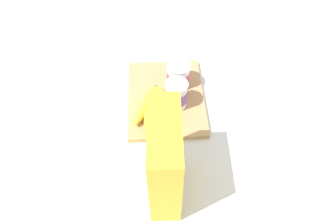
{
  "coord_description": "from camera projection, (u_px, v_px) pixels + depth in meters",
  "views": [
    {
      "loc": [
        0.69,
        -0.04,
        0.81
      ],
      "look_at": [
        0.1,
        0.0,
        0.07
      ],
      "focal_mm": 35.54,
      "sensor_mm": 36.0,
      "label": 1
    }
  ],
  "objects": [
    {
      "name": "ground_plane",
      "position": [
        166.0,
        100.0,
        1.06
      ],
      "size": [
        2.4,
        2.4,
        0.0
      ],
      "primitive_type": "plane",
      "color": "silver"
    },
    {
      "name": "cutting_board",
      "position": [
        166.0,
        98.0,
        1.06
      ],
      "size": [
        0.32,
        0.24,
        0.02
      ],
      "primitive_type": "cube",
      "color": "tan",
      "rests_on": "ground_plane"
    },
    {
      "name": "cereal_box",
      "position": [
        165.0,
        160.0,
        0.78
      ],
      "size": [
        0.2,
        0.08,
        0.26
      ],
      "primitive_type": "cube",
      "rotation": [
        0.0,
        0.0,
        -0.04
      ],
      "color": "yellow",
      "rests_on": "ground_plane"
    },
    {
      "name": "yogurt_cup_front",
      "position": [
        178.0,
        75.0,
        1.05
      ],
      "size": [
        0.08,
        0.08,
        0.08
      ],
      "color": "white",
      "rests_on": "cutting_board"
    },
    {
      "name": "yogurt_cup_back",
      "position": [
        176.0,
        95.0,
        0.99
      ],
      "size": [
        0.07,
        0.07,
        0.09
      ],
      "color": "white",
      "rests_on": "cutting_board"
    },
    {
      "name": "banana_bunch",
      "position": [
        155.0,
        106.0,
        1.0
      ],
      "size": [
        0.19,
        0.15,
        0.04
      ],
      "color": "yellow",
      "rests_on": "cutting_board"
    }
  ]
}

